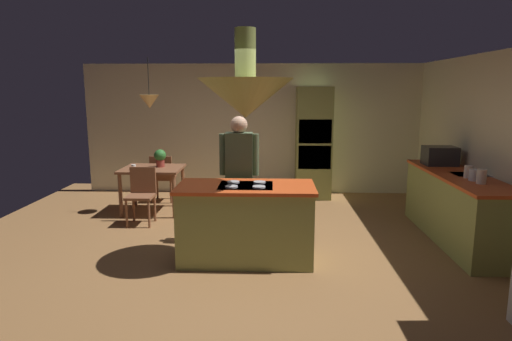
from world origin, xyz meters
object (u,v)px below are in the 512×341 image
(chair_by_back_wall, at_px, (162,175))
(canister_flour, at_px, (482,176))
(chair_facing_island, at_px, (142,191))
(canister_sugar, at_px, (475,175))
(oven_tower, at_px, (313,143))
(kitchen_island, at_px, (246,222))
(cup_on_table, at_px, (134,167))
(dining_table, at_px, (153,174))
(potted_plant_on_table, at_px, (160,157))
(person_at_island, at_px, (239,170))
(canister_tea, at_px, (468,172))
(microwave_on_counter, at_px, (440,156))

(chair_by_back_wall, bearing_deg, canister_flour, 150.54)
(chair_facing_island, bearing_deg, canister_sugar, -13.35)
(oven_tower, bearing_deg, kitchen_island, -108.74)
(chair_facing_island, height_order, cup_on_table, chair_facing_island)
(dining_table, xyz_separation_m, potted_plant_on_table, (0.12, 0.08, 0.28))
(chair_by_back_wall, bearing_deg, person_at_island, 127.19)
(canister_flour, bearing_deg, oven_tower, 119.67)
(potted_plant_on_table, relative_size, canister_tea, 1.86)
(dining_table, bearing_deg, canister_flour, -22.83)
(kitchen_island, distance_m, dining_table, 2.71)
(chair_by_back_wall, height_order, cup_on_table, chair_by_back_wall)
(kitchen_island, relative_size, oven_tower, 0.78)
(canister_tea, bearing_deg, chair_by_back_wall, 154.10)
(chair_by_back_wall, xyz_separation_m, potted_plant_on_table, (0.12, -0.57, 0.42))
(dining_table, distance_m, cup_on_table, 0.36)
(person_at_island, relative_size, canister_sugar, 11.95)
(dining_table, distance_m, potted_plant_on_table, 0.31)
(oven_tower, height_order, canister_sugar, oven_tower)
(dining_table, bearing_deg, cup_on_table, -138.86)
(canister_tea, bearing_deg, person_at_island, 177.44)
(microwave_on_counter, bearing_deg, oven_tower, 135.50)
(dining_table, xyz_separation_m, chair_facing_island, (0.00, -0.65, -0.15))
(kitchen_island, height_order, potted_plant_on_table, potted_plant_on_table)
(oven_tower, distance_m, dining_table, 3.05)
(cup_on_table, bearing_deg, potted_plant_on_table, 38.86)
(canister_flour, bearing_deg, canister_tea, 90.00)
(canister_flour, xyz_separation_m, canister_sugar, (0.00, 0.18, -0.02))
(cup_on_table, bearing_deg, oven_tower, 24.04)
(canister_flour, bearing_deg, canister_sugar, 90.00)
(potted_plant_on_table, bearing_deg, microwave_on_counter, -8.32)
(canister_flour, bearing_deg, potted_plant_on_table, 155.76)
(kitchen_island, xyz_separation_m, cup_on_table, (-1.95, 1.88, 0.33))
(chair_facing_island, xyz_separation_m, canister_sugar, (4.54, -1.08, 0.50))
(dining_table, height_order, cup_on_table, cup_on_table)
(chair_facing_island, distance_m, canister_tea, 4.66)
(potted_plant_on_table, bearing_deg, chair_by_back_wall, 101.75)
(chair_by_back_wall, bearing_deg, chair_facing_island, 90.00)
(dining_table, relative_size, chair_facing_island, 1.14)
(kitchen_island, xyz_separation_m, person_at_island, (-0.13, 0.68, 0.51))
(kitchen_island, xyz_separation_m, canister_sugar, (2.84, 0.37, 0.53))
(kitchen_island, relative_size, chair_facing_island, 1.89)
(oven_tower, bearing_deg, microwave_on_counter, -44.50)
(person_at_island, relative_size, canister_tea, 10.62)
(dining_table, bearing_deg, canister_tea, -18.86)
(microwave_on_counter, bearing_deg, person_at_island, -164.00)
(potted_plant_on_table, xyz_separation_m, canister_flour, (4.42, -1.99, 0.09))
(oven_tower, height_order, chair_facing_island, oven_tower)
(oven_tower, bearing_deg, chair_facing_island, -147.32)
(canister_sugar, relative_size, canister_tea, 0.89)
(person_at_island, relative_size, microwave_on_counter, 3.72)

